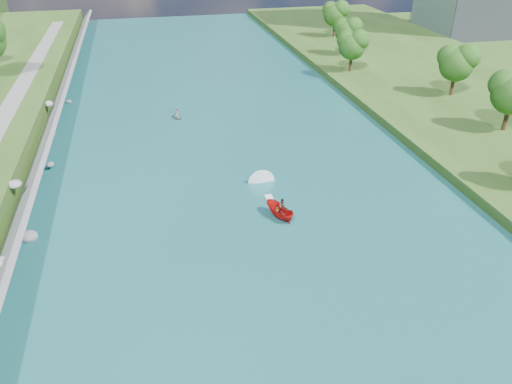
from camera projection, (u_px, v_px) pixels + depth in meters
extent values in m
plane|color=#2D5119|center=(275.00, 272.00, 50.08)|extent=(260.00, 260.00, 0.00)
cube|color=#195E61|center=(236.00, 180.00, 66.99)|extent=(55.00, 240.00, 0.10)
cube|color=slate|center=(29.00, 190.00, 61.02)|extent=(3.54, 236.00, 4.05)
ellipsoid|color=gray|center=(0.00, 264.00, 47.86)|extent=(1.89, 2.16, 1.19)
ellipsoid|color=gray|center=(29.00, 237.00, 54.83)|extent=(1.89, 1.85, 1.28)
ellipsoid|color=gray|center=(15.00, 184.00, 59.45)|extent=(1.64, 1.70, 0.93)
ellipsoid|color=gray|center=(50.00, 164.00, 69.38)|extent=(1.08, 1.32, 0.61)
ellipsoid|color=gray|center=(51.00, 134.00, 76.46)|extent=(1.19, 1.07, 0.88)
ellipsoid|color=gray|center=(49.00, 104.00, 85.81)|extent=(1.42, 1.77, 1.08)
ellipsoid|color=gray|center=(69.00, 102.00, 93.44)|extent=(1.06, 1.29, 0.61)
ellipsoid|color=#2C5015|center=(512.00, 95.00, 75.70)|extent=(6.76, 6.76, 11.27)
ellipsoid|color=#2C5015|center=(456.00, 66.00, 90.54)|extent=(6.62, 6.62, 11.04)
ellipsoid|color=#2C5015|center=(352.00, 47.00, 104.54)|extent=(6.09, 6.09, 10.15)
ellipsoid|color=#2C5015|center=(347.00, 33.00, 116.59)|extent=(6.05, 6.05, 10.09)
ellipsoid|color=#2C5015|center=(335.00, 16.00, 133.29)|extent=(6.57, 6.57, 10.95)
imported|color=#B8100E|center=(279.00, 211.00, 58.41)|extent=(3.29, 4.75, 1.72)
imported|color=#66605B|center=(277.00, 211.00, 57.86)|extent=(0.68, 0.59, 1.57)
imported|color=#66605B|center=(282.00, 206.00, 58.75)|extent=(1.07, 1.06, 1.74)
cube|color=white|center=(273.00, 204.00, 61.36)|extent=(0.90, 5.00, 0.06)
imported|color=gray|center=(177.00, 117.00, 86.56)|extent=(2.75, 3.06, 0.52)
imported|color=#66605B|center=(177.00, 113.00, 86.20)|extent=(0.82, 0.66, 1.45)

